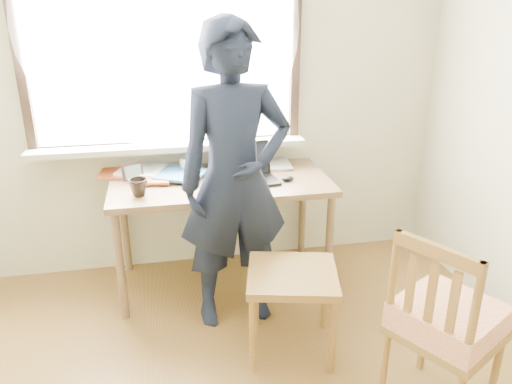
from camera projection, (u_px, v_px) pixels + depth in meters
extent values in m
cube|color=beige|center=(196.00, 88.00, 3.37)|extent=(3.50, 0.02, 2.60)
cube|color=white|center=(163.00, 43.00, 3.21)|extent=(1.70, 0.01, 1.30)
cube|color=black|center=(170.00, 145.00, 3.45)|extent=(1.82, 0.06, 0.06)
cube|color=black|center=(17.00, 45.00, 3.04)|extent=(0.06, 0.06, 1.30)
cube|color=black|center=(295.00, 41.00, 3.36)|extent=(0.06, 0.06, 1.30)
cube|color=beige|center=(170.00, 146.00, 3.38)|extent=(1.85, 0.20, 0.04)
cube|color=white|center=(162.00, 27.00, 3.11)|extent=(1.95, 0.02, 1.65)
cube|color=brown|center=(221.00, 183.00, 3.26)|extent=(1.42, 0.71, 0.04)
cylinder|color=brown|center=(120.00, 267.00, 2.99)|extent=(0.05, 0.05, 0.72)
cylinder|color=brown|center=(125.00, 225.00, 3.55)|extent=(0.05, 0.05, 0.72)
cylinder|color=brown|center=(329.00, 247.00, 3.24)|extent=(0.05, 0.05, 0.72)
cylinder|color=brown|center=(302.00, 210.00, 3.79)|extent=(0.05, 0.05, 0.72)
cube|color=black|center=(251.00, 181.00, 3.21)|extent=(0.37, 0.28, 0.02)
cube|color=black|center=(245.00, 159.00, 3.27)|extent=(0.35, 0.11, 0.23)
cube|color=black|center=(245.00, 159.00, 3.27)|extent=(0.30, 0.09, 0.18)
cube|color=black|center=(251.00, 181.00, 3.20)|extent=(0.32, 0.18, 0.00)
imported|color=white|center=(189.00, 165.00, 3.40)|extent=(0.17, 0.17, 0.10)
imported|color=black|center=(139.00, 187.00, 2.98)|extent=(0.16, 0.16, 0.11)
ellipsoid|color=black|center=(288.00, 179.00, 3.23)|extent=(0.08, 0.06, 0.03)
cube|color=white|center=(175.00, 170.00, 3.43)|extent=(0.29, 0.30, 0.01)
cube|color=gold|center=(130.00, 175.00, 3.33)|extent=(0.30, 0.30, 0.01)
cube|color=white|center=(140.00, 179.00, 3.23)|extent=(0.29, 0.28, 0.01)
cube|color=#BC4E22|center=(159.00, 168.00, 3.42)|extent=(0.34, 0.36, 0.02)
cube|color=white|center=(160.00, 174.00, 3.30)|extent=(0.35, 0.32, 0.01)
cube|color=gold|center=(181.00, 174.00, 3.28)|extent=(0.36, 0.38, 0.02)
imported|color=white|center=(149.00, 170.00, 3.39)|extent=(0.23, 0.30, 0.03)
imported|color=white|center=(265.00, 165.00, 3.52)|extent=(0.20, 0.26, 0.02)
cube|color=black|center=(133.00, 173.00, 3.22)|extent=(0.13, 0.07, 0.11)
cube|color=#41622B|center=(133.00, 173.00, 3.22)|extent=(0.10, 0.05, 0.08)
cube|color=olive|center=(292.00, 276.00, 2.69)|extent=(0.57, 0.56, 0.04)
cylinder|color=olive|center=(253.00, 335.00, 2.61)|extent=(0.04, 0.04, 0.45)
cylinder|color=olive|center=(256.00, 294.00, 2.97)|extent=(0.04, 0.04, 0.45)
cylinder|color=olive|center=(332.00, 337.00, 2.59)|extent=(0.04, 0.04, 0.45)
cylinder|color=olive|center=(325.00, 295.00, 2.96)|extent=(0.04, 0.04, 0.45)
cube|color=olive|center=(445.00, 332.00, 2.31)|extent=(0.58, 0.58, 0.04)
cylinder|color=olive|center=(495.00, 374.00, 2.36)|extent=(0.04, 0.04, 0.40)
cylinder|color=olive|center=(424.00, 336.00, 2.63)|extent=(0.04, 0.04, 0.40)
cylinder|color=olive|center=(384.00, 367.00, 2.41)|extent=(0.04, 0.04, 0.40)
cylinder|color=olive|center=(474.00, 318.00, 1.96)|extent=(0.04, 0.04, 0.49)
cylinder|color=olive|center=(393.00, 280.00, 2.23)|extent=(0.04, 0.04, 0.49)
cube|color=olive|center=(438.00, 252.00, 2.02)|extent=(0.23, 0.36, 0.06)
cube|color=olive|center=(452.00, 314.00, 2.04)|extent=(0.03, 0.04, 0.40)
cube|color=olive|center=(430.00, 304.00, 2.11)|extent=(0.03, 0.04, 0.40)
cube|color=olive|center=(410.00, 294.00, 2.18)|extent=(0.03, 0.04, 0.40)
cube|color=#C64013|center=(448.00, 317.00, 2.28)|extent=(0.57, 0.57, 0.13)
imported|color=black|center=(235.00, 180.00, 2.85)|extent=(0.70, 0.50, 1.80)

